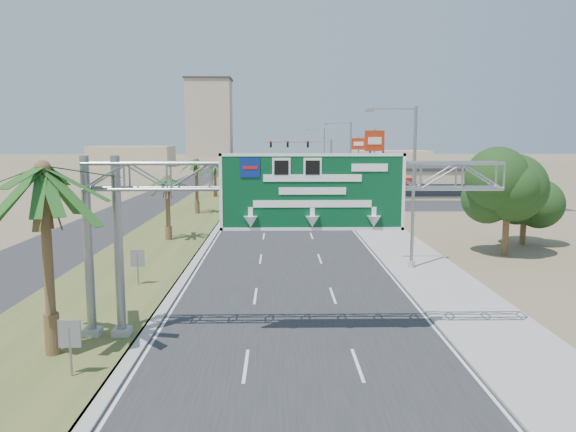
% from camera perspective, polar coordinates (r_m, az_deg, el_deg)
% --- Properties ---
extents(road, '(12.00, 300.00, 0.02)m').
position_cam_1_polar(road, '(122.38, -0.70, 4.03)').
color(road, '#28282B').
rests_on(road, ground).
extents(sidewalk_right, '(4.00, 300.00, 0.10)m').
position_cam_1_polar(sidewalk_right, '(122.73, 3.28, 4.05)').
color(sidewalk_right, '#9E9B93').
rests_on(sidewalk_right, ground).
extents(median_grass, '(7.00, 300.00, 0.12)m').
position_cam_1_polar(median_grass, '(122.71, -5.38, 4.03)').
color(median_grass, '#4C5F29').
rests_on(median_grass, ground).
extents(opposing_road, '(8.00, 300.00, 0.02)m').
position_cam_1_polar(opposing_road, '(123.43, -8.63, 3.98)').
color(opposing_road, '#28282B').
rests_on(opposing_road, ground).
extents(sign_gantry, '(16.75, 1.24, 7.50)m').
position_cam_1_polar(sign_gantry, '(22.13, -1.62, 2.69)').
color(sign_gantry, gray).
rests_on(sign_gantry, ground).
extents(palm_near, '(5.70, 5.70, 8.35)m').
position_cam_1_polar(palm_near, '(21.80, -23.66, 4.27)').
color(palm_near, brown).
rests_on(palm_near, ground).
extents(palm_row_b, '(3.99, 3.99, 5.95)m').
position_cam_1_polar(palm_row_b, '(45.06, -12.18, 3.64)').
color(palm_row_b, brown).
rests_on(palm_row_b, ground).
extents(palm_row_c, '(3.99, 3.99, 6.75)m').
position_cam_1_polar(palm_row_c, '(60.77, -9.32, 5.46)').
color(palm_row_c, brown).
rests_on(palm_row_c, ground).
extents(palm_row_d, '(3.99, 3.99, 5.45)m').
position_cam_1_polar(palm_row_d, '(78.67, -7.43, 5.10)').
color(palm_row_d, brown).
rests_on(palm_row_d, ground).
extents(palm_row_e, '(3.99, 3.99, 6.15)m').
position_cam_1_polar(palm_row_e, '(97.54, -6.22, 6.02)').
color(palm_row_e, brown).
rests_on(palm_row_e, ground).
extents(palm_row_f, '(3.99, 3.99, 5.75)m').
position_cam_1_polar(palm_row_f, '(122.46, -5.18, 6.20)').
color(palm_row_f, brown).
rests_on(palm_row_f, ground).
extents(streetlight_near, '(3.27, 0.44, 10.00)m').
position_cam_1_polar(streetlight_near, '(35.23, 12.30, 2.19)').
color(streetlight_near, gray).
rests_on(streetlight_near, ground).
extents(streetlight_mid, '(3.27, 0.44, 10.00)m').
position_cam_1_polar(streetlight_mid, '(64.71, 6.17, 4.80)').
color(streetlight_mid, gray).
rests_on(streetlight_mid, ground).
extents(streetlight_far, '(3.27, 0.44, 10.00)m').
position_cam_1_polar(streetlight_far, '(100.50, 3.58, 5.87)').
color(streetlight_far, gray).
rests_on(streetlight_far, ground).
extents(signal_mast, '(10.28, 0.71, 8.00)m').
position_cam_1_polar(signal_mast, '(84.36, 3.02, 5.62)').
color(signal_mast, gray).
rests_on(signal_mast, ground).
extents(store_building, '(18.00, 10.00, 4.00)m').
position_cam_1_polar(store_building, '(81.61, 15.20, 3.28)').
color(store_building, tan).
rests_on(store_building, ground).
extents(oak_near, '(4.50, 4.50, 6.80)m').
position_cam_1_polar(oak_near, '(41.43, 21.43, 2.41)').
color(oak_near, brown).
rests_on(oak_near, ground).
extents(oak_far, '(3.50, 3.50, 5.60)m').
position_cam_1_polar(oak_far, '(46.33, 22.94, 1.96)').
color(oak_far, brown).
rests_on(oak_far, ground).
extents(median_signback_a, '(0.75, 0.08, 2.08)m').
position_cam_1_polar(median_signback_a, '(20.48, -21.29, -11.48)').
color(median_signback_a, gray).
rests_on(median_signback_a, ground).
extents(median_signback_b, '(0.75, 0.08, 2.08)m').
position_cam_1_polar(median_signback_b, '(31.75, -15.04, -4.43)').
color(median_signback_b, gray).
rests_on(median_signback_b, ground).
extents(tower_distant, '(20.00, 16.00, 35.00)m').
position_cam_1_polar(tower_distant, '(264.12, -7.99, 9.77)').
color(tower_distant, tan).
rests_on(tower_distant, ground).
extents(building_distant_left, '(24.00, 14.00, 6.00)m').
position_cam_1_polar(building_distant_left, '(177.75, -15.56, 5.88)').
color(building_distant_left, tan).
rests_on(building_distant_left, ground).
extents(building_distant_right, '(20.00, 12.00, 5.00)m').
position_cam_1_polar(building_distant_right, '(155.31, 10.41, 5.62)').
color(building_distant_right, tan).
rests_on(building_distant_right, ground).
extents(car_left_lane, '(2.33, 5.02, 1.66)m').
position_cam_1_polar(car_left_lane, '(57.04, -4.07, 0.53)').
color(car_left_lane, black).
rests_on(car_left_lane, ground).
extents(car_mid_lane, '(1.91, 5.04, 1.64)m').
position_cam_1_polar(car_mid_lane, '(70.56, -0.34, 1.93)').
color(car_mid_lane, '#680909').
rests_on(car_mid_lane, ground).
extents(car_right_lane, '(3.27, 6.00, 1.59)m').
position_cam_1_polar(car_right_lane, '(69.54, 1.26, 1.82)').
color(car_right_lane, gray).
rests_on(car_right_lane, ground).
extents(car_far, '(2.71, 5.68, 1.60)m').
position_cam_1_polar(car_far, '(87.90, -3.93, 3.05)').
color(car_far, black).
rests_on(car_far, ground).
extents(pole_sign_red_near, '(2.40, 0.84, 9.27)m').
position_cam_1_polar(pole_sign_red_near, '(67.08, 8.77, 7.09)').
color(pole_sign_red_near, gray).
rests_on(pole_sign_red_near, ground).
extents(pole_sign_blue, '(2.01, 0.42, 8.07)m').
position_cam_1_polar(pole_sign_blue, '(75.39, 8.98, 6.18)').
color(pole_sign_blue, gray).
rests_on(pole_sign_blue, ground).
extents(pole_sign_red_far, '(2.22, 0.69, 8.44)m').
position_cam_1_polar(pole_sign_red_far, '(90.42, 7.17, 6.87)').
color(pole_sign_red_far, gray).
rests_on(pole_sign_red_far, ground).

